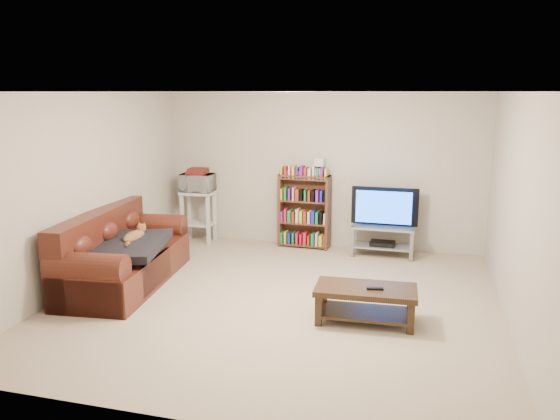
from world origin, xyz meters
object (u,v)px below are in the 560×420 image
(tv_stand, at_px, (383,236))
(sofa, at_px, (120,259))
(coffee_table, at_px, (366,298))
(bookshelf, at_px, (304,210))

(tv_stand, bearing_deg, sofa, -145.53)
(sofa, relative_size, coffee_table, 2.10)
(coffee_table, height_order, bookshelf, bookshelf)
(sofa, relative_size, tv_stand, 2.47)
(bookshelf, bearing_deg, coffee_table, -62.03)
(sofa, bearing_deg, coffee_table, -13.15)
(sofa, bearing_deg, tv_stand, 27.51)
(tv_stand, xyz_separation_m, bookshelf, (-1.24, 0.16, 0.28))
(coffee_table, xyz_separation_m, tv_stand, (-0.02, 2.47, 0.04))
(coffee_table, bearing_deg, bookshelf, 112.99)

